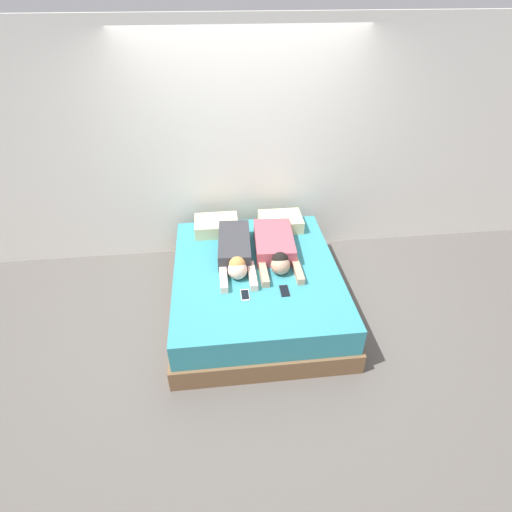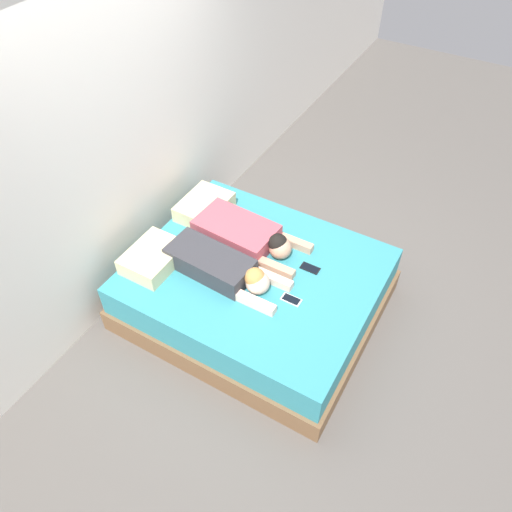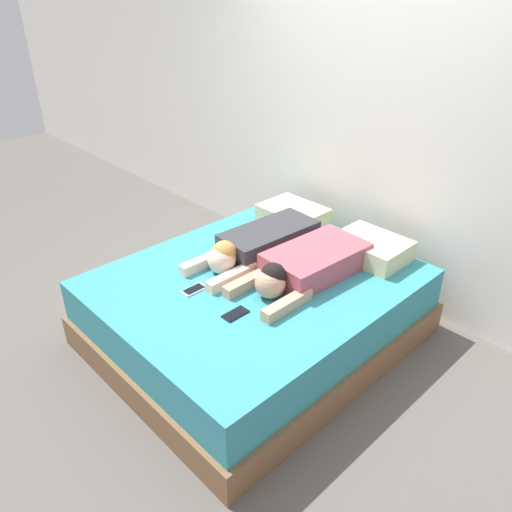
{
  "view_description": "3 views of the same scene",
  "coord_description": "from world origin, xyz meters",
  "px_view_note": "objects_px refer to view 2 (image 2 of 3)",
  "views": [
    {
      "loc": [
        -0.35,
        -3.13,
        2.9
      ],
      "look_at": [
        0.0,
        0.0,
        0.64
      ],
      "focal_mm": 28.0,
      "sensor_mm": 36.0,
      "label": 1
    },
    {
      "loc": [
        -2.36,
        -1.37,
        3.45
      ],
      "look_at": [
        0.0,
        0.0,
        0.64
      ],
      "focal_mm": 35.0,
      "sensor_mm": 36.0,
      "label": 2
    },
    {
      "loc": [
        1.99,
        -1.9,
        2.21
      ],
      "look_at": [
        0.0,
        0.0,
        0.64
      ],
      "focal_mm": 35.0,
      "sensor_mm": 36.0,
      "label": 3
    }
  ],
  "objects_px": {
    "person_left": "(223,268)",
    "cell_phone_left": "(291,300)",
    "person_right": "(247,235)",
    "bed": "(256,289)",
    "pillow_head_right": "(204,207)",
    "pillow_head_left": "(153,258)",
    "cell_phone_right": "(310,268)"
  },
  "relations": [
    {
      "from": "bed",
      "to": "person_right",
      "type": "bearing_deg",
      "value": 44.35
    },
    {
      "from": "cell_phone_left",
      "to": "cell_phone_right",
      "type": "relative_size",
      "value": 1.0
    },
    {
      "from": "person_left",
      "to": "cell_phone_left",
      "type": "xyz_separation_m",
      "value": [
        0.05,
        -0.59,
        -0.08
      ]
    },
    {
      "from": "pillow_head_right",
      "to": "person_left",
      "type": "bearing_deg",
      "value": -135.2
    },
    {
      "from": "cell_phone_right",
      "to": "bed",
      "type": "bearing_deg",
      "value": 120.55
    },
    {
      "from": "pillow_head_left",
      "to": "cell_phone_right",
      "type": "height_order",
      "value": "pillow_head_left"
    },
    {
      "from": "pillow_head_right",
      "to": "person_right",
      "type": "bearing_deg",
      "value": -104.86
    },
    {
      "from": "cell_phone_left",
      "to": "pillow_head_left",
      "type": "bearing_deg",
      "value": 100.96
    },
    {
      "from": "bed",
      "to": "cell_phone_left",
      "type": "xyz_separation_m",
      "value": [
        -0.14,
        -0.39,
        0.26
      ]
    },
    {
      "from": "bed",
      "to": "pillow_head_left",
      "type": "xyz_separation_m",
      "value": [
        -0.37,
        0.75,
        0.32
      ]
    },
    {
      "from": "pillow_head_left",
      "to": "person_left",
      "type": "bearing_deg",
      "value": -72.53
    },
    {
      "from": "bed",
      "to": "cell_phone_right",
      "type": "bearing_deg",
      "value": -59.45
    },
    {
      "from": "person_left",
      "to": "cell_phone_right",
      "type": "relative_size",
      "value": 6.6
    },
    {
      "from": "pillow_head_left",
      "to": "bed",
      "type": "bearing_deg",
      "value": -63.89
    },
    {
      "from": "person_left",
      "to": "cell_phone_right",
      "type": "distance_m",
      "value": 0.71
    },
    {
      "from": "cell_phone_right",
      "to": "pillow_head_right",
      "type": "bearing_deg",
      "value": 82.73
    },
    {
      "from": "cell_phone_left",
      "to": "bed",
      "type": "bearing_deg",
      "value": 69.85
    },
    {
      "from": "pillow_head_right",
      "to": "cell_phone_left",
      "type": "xyz_separation_m",
      "value": [
        -0.51,
        -1.14,
        -0.07
      ]
    },
    {
      "from": "bed",
      "to": "person_left",
      "type": "distance_m",
      "value": 0.43
    },
    {
      "from": "bed",
      "to": "person_right",
      "type": "distance_m",
      "value": 0.46
    },
    {
      "from": "pillow_head_right",
      "to": "person_right",
      "type": "distance_m",
      "value": 0.54
    },
    {
      "from": "bed",
      "to": "pillow_head_left",
      "type": "distance_m",
      "value": 0.89
    },
    {
      "from": "bed",
      "to": "pillow_head_left",
      "type": "bearing_deg",
      "value": 116.11
    },
    {
      "from": "person_right",
      "to": "bed",
      "type": "bearing_deg",
      "value": -135.65
    },
    {
      "from": "bed",
      "to": "person_right",
      "type": "xyz_separation_m",
      "value": [
        0.23,
        0.22,
        0.34
      ]
    },
    {
      "from": "pillow_head_right",
      "to": "cell_phone_right",
      "type": "bearing_deg",
      "value": -97.27
    },
    {
      "from": "pillow_head_left",
      "to": "cell_phone_right",
      "type": "xyz_separation_m",
      "value": [
        0.59,
        -1.12,
        -0.07
      ]
    },
    {
      "from": "pillow_head_left",
      "to": "person_left",
      "type": "xyz_separation_m",
      "value": [
        0.17,
        -0.55,
        0.02
      ]
    },
    {
      "from": "pillow_head_right",
      "to": "pillow_head_left",
      "type": "bearing_deg",
      "value": 180.0
    },
    {
      "from": "person_left",
      "to": "pillow_head_left",
      "type": "bearing_deg",
      "value": 107.47
    },
    {
      "from": "pillow_head_right",
      "to": "person_left",
      "type": "height_order",
      "value": "person_left"
    },
    {
      "from": "cell_phone_right",
      "to": "person_left",
      "type": "bearing_deg",
      "value": 126.01
    }
  ]
}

